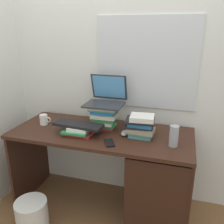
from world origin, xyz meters
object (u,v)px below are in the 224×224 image
Objects in this scene: water_bottle at (174,136)px; book_stack_tall at (104,117)px; desk at (145,176)px; computer_mouse at (125,133)px; laptop at (106,97)px; book_stack_keyboard_riser at (79,130)px; cell_phone at (109,143)px; wastebasket at (32,216)px; keyboard at (78,125)px; mug at (44,120)px; book_stack_side at (141,126)px.

book_stack_tall is at bearing 164.12° from water_bottle.
desk is 6.30× the size of book_stack_tall.
laptop is at bearing 144.95° from computer_mouse.
book_stack_keyboard_riser is 0.32m from cell_phone.
computer_mouse is 0.36× the size of wastebasket.
keyboard is 0.33m from cell_phone.
water_bottle is 1.20× the size of cell_phone.
laptop is 2.99× the size of mug.
water_bottle is (0.27, -0.10, -0.01)m from book_stack_side.
book_stack_keyboard_riser is (-0.16, -0.17, -0.08)m from book_stack_tall.
keyboard is at bearing -179.88° from water_bottle.
water_bottle is (1.17, -0.10, 0.03)m from mug.
keyboard is (-0.17, -0.18, -0.03)m from book_stack_tall.
wastebasket is at bearing -161.45° from water_bottle.
book_stack_side is at bearing 155.44° from desk.
book_stack_side is (-0.06, 0.03, 0.45)m from desk.
computer_mouse is at bearing 12.53° from book_stack_keyboard_riser.
keyboard is 0.40m from computer_mouse.
desk is 0.72m from keyboard.
mug is 0.83m from wastebasket.
book_stack_side is 0.90m from mug.
book_stack_side is at bearing 159.82° from water_bottle.
keyboard reaches higher than desk.
desk is 1.00m from wastebasket.
laptop is at bearing 13.69° from mug.
mug is (-0.56, -0.14, -0.22)m from laptop.
desk is 11.36× the size of cell_phone.
book_stack_tall is at bearing 89.70° from cell_phone.
keyboard is at bearing 135.23° from cell_phone.
laptop is at bearing 55.16° from book_stack_keyboard_riser.
computer_mouse is at bearing -1.13° from mug.
desk is at bearing 6.81° from book_stack_keyboard_riser.
computer_mouse is at bearing 40.37° from cell_phone.
keyboard is (-0.00, -0.00, 0.05)m from book_stack_keyboard_riser.
book_stack_tall reaches higher than water_bottle.
water_bottle is 0.49m from cell_phone.
cell_phone is at bearing -13.37° from keyboard.
book_stack_tall is 0.64m from water_bottle.
keyboard reaches higher than computer_mouse.
book_stack_side is at bearing -0.24° from mug.
computer_mouse is at bearing -35.05° from laptop.
book_stack_keyboard_riser is 0.74× the size of laptop.
computer_mouse is at bearing 167.57° from water_bottle.
book_stack_keyboard_riser is at bearing -14.17° from mug.
desk is 3.68× the size of keyboard.
book_stack_tall is 0.25m from computer_mouse.
laptop is 0.68m from water_bottle.
water_bottle is (0.21, -0.07, 0.44)m from desk.
book_stack_side is 0.75× the size of laptop.
water_bottle is at bearing 18.55° from wastebasket.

